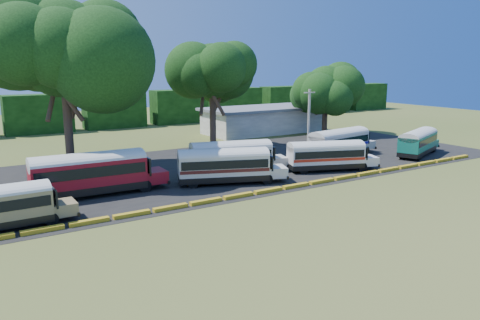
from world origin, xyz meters
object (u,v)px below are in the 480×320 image
bus_cream_west (226,164)px  tree_west (62,49)px  bus_red (92,171)px  bus_white_red (328,154)px  bus_teal (419,141)px

bus_cream_west → tree_west: (-11.21, 10.61, 10.22)m
tree_west → bus_cream_west: bearing=-43.4°
tree_west → bus_red: bearing=-90.6°
bus_white_red → bus_teal: (14.54, 0.23, 0.04)m
bus_red → bus_cream_west: (11.29, -2.46, -0.25)m
bus_teal → bus_white_red: bearing=159.6°
bus_cream_west → bus_teal: size_ratio=1.06×
bus_white_red → tree_west: tree_west is taller
bus_cream_west → tree_west: tree_west is taller
bus_red → tree_west: (0.08, 8.14, 9.97)m
bus_cream_west → bus_white_red: bearing=16.1°
bus_cream_west → tree_west: 18.51m
bus_red → tree_west: 12.88m
bus_red → bus_white_red: 22.99m
bus_white_red → bus_teal: size_ratio=0.99×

